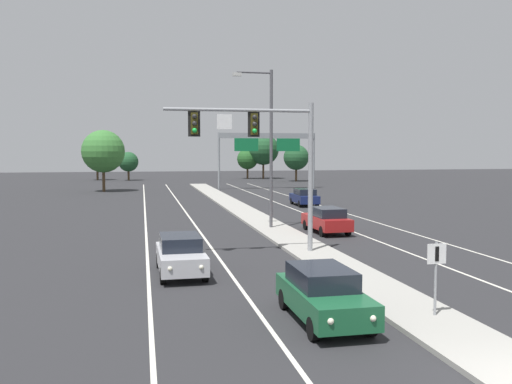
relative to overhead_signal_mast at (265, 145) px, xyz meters
name	(u,v)px	position (x,y,z in m)	size (l,w,h in m)	color
median_island	(301,245)	(2.43, 2.05, -5.25)	(2.40, 110.00, 0.15)	#9E9B93
lane_stripe_oncoming_center	(199,230)	(-2.27, 9.05, -5.32)	(0.14, 100.00, 0.01)	silver
lane_stripe_receding_center	(339,226)	(7.13, 9.05, -5.32)	(0.14, 100.00, 0.01)	silver
edge_stripe_left	(146,232)	(-5.57, 9.05, -5.32)	(0.14, 100.00, 0.01)	silver
edge_stripe_right	(385,225)	(10.43, 9.05, -5.32)	(0.14, 100.00, 0.01)	silver
overhead_signal_mast	(265,145)	(0.00, 0.00, 0.00)	(7.17, 0.44, 7.20)	gray
median_sign_post	(436,268)	(2.72, -10.96, -3.74)	(0.60, 0.10, 2.20)	gray
street_lamp_median	(268,139)	(2.10, 8.54, 0.47)	(2.58, 0.28, 10.00)	#4C4C51
car_oncoming_green	(323,294)	(-0.57, -10.36, -4.51)	(1.84, 4.48, 1.58)	#195633
car_oncoming_silver	(181,254)	(-4.26, -3.23, -4.51)	(1.88, 4.49, 1.58)	#B7B7BC
car_receding_red	(327,220)	(5.34, 6.42, -4.51)	(1.93, 4.51, 1.58)	maroon
car_receding_navy	(304,197)	(8.92, 23.00, -4.51)	(1.92, 4.51, 1.58)	#141E4C
highway_sign_gantry	(267,143)	(10.63, 45.86, 0.84)	(13.28, 0.42, 7.50)	gray
tree_far_right_b	(263,149)	(16.07, 72.77, 0.05)	(5.69, 5.69, 8.23)	#4C3823
tree_far_left_c	(97,159)	(-13.42, 74.00, -1.62)	(3.93, 3.93, 5.68)	#4C3823
tree_far_left_b	(103,151)	(-10.47, 45.25, -0.31)	(5.31, 5.31, 7.68)	#4C3823
tree_far_right_c	(296,157)	(19.59, 63.16, -1.31)	(4.25, 4.25, 6.15)	#4C3823
tree_far_right_a	(247,159)	(13.28, 73.61, -1.70)	(3.85, 3.85, 5.57)	#4C3823
tree_far_left_a	(128,162)	(-8.06, 71.76, -2.11)	(3.42, 3.42, 4.94)	#4C3823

